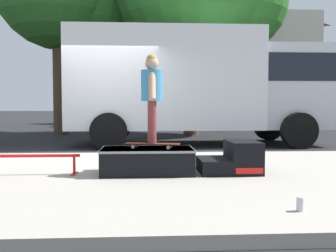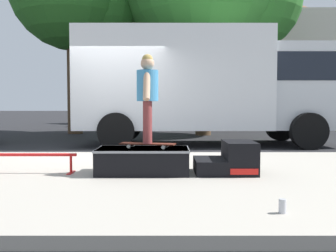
# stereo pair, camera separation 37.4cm
# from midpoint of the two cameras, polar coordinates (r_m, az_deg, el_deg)

# --- Properties ---
(ground_plane) EXTENTS (140.00, 140.00, 0.00)m
(ground_plane) POSITION_cam_midpoint_polar(r_m,az_deg,el_deg) (8.38, -7.86, -4.29)
(ground_plane) COLOR black
(sidewalk_slab) EXTENTS (50.00, 5.00, 0.12)m
(sidewalk_slab) POSITION_cam_midpoint_polar(r_m,az_deg,el_deg) (5.45, -12.16, -7.67)
(sidewalk_slab) COLOR #A8A093
(sidewalk_slab) RESTS_ON ground
(skate_box) EXTENTS (1.28, 0.76, 0.35)m
(skate_box) POSITION_cam_midpoint_polar(r_m,az_deg,el_deg) (5.39, -1.87, -5.04)
(skate_box) COLOR black
(skate_box) RESTS_ON sidewalk_slab
(kicker_ramp) EXTENTS (0.84, 0.72, 0.45)m
(kicker_ramp) POSITION_cam_midpoint_polar(r_m,az_deg,el_deg) (5.49, 11.09, -4.98)
(kicker_ramp) COLOR black
(kicker_ramp) RESTS_ON sidewalk_slab
(grind_rail) EXTENTS (1.55, 0.28, 0.28)m
(grind_rail) POSITION_cam_midpoint_polar(r_m,az_deg,el_deg) (5.69, -19.36, -4.54)
(grind_rail) COLOR red
(grind_rail) RESTS_ON sidewalk_slab
(skateboard) EXTENTS (0.81, 0.37, 0.07)m
(skateboard) POSITION_cam_midpoint_polar(r_m,az_deg,el_deg) (5.37, -1.16, -2.72)
(skateboard) COLOR #4C1E14
(skateboard) RESTS_ON skate_box
(skater_kid) EXTENTS (0.30, 0.64, 1.24)m
(skater_kid) POSITION_cam_midpoint_polar(r_m,az_deg,el_deg) (5.34, -1.17, 5.24)
(skater_kid) COLOR brown
(skater_kid) RESTS_ON skateboard
(soda_can) EXTENTS (0.07, 0.07, 0.13)m
(soda_can) POSITION_cam_midpoint_polar(r_m,az_deg,el_deg) (3.64, 19.49, -11.22)
(soda_can) COLOR silver
(soda_can) RESTS_ON sidewalk_slab
(box_truck) EXTENTS (6.91, 2.63, 3.05)m
(box_truck) POSITION_cam_midpoint_polar(r_m,az_deg,el_deg) (10.53, 6.98, 6.48)
(box_truck) COLOR white
(box_truck) RESTS_ON ground
(house_behind) EXTENTS (9.54, 8.23, 8.40)m
(house_behind) POSITION_cam_midpoint_polar(r_m,az_deg,el_deg) (23.76, 11.02, 10.68)
(house_behind) COLOR beige
(house_behind) RESTS_ON ground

